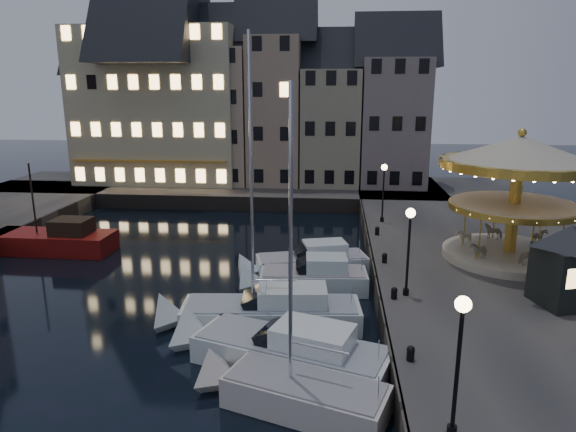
# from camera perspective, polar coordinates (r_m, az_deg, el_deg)

# --- Properties ---
(ground) EXTENTS (160.00, 160.00, 0.00)m
(ground) POSITION_cam_1_polar(r_m,az_deg,el_deg) (24.58, -4.17, -11.81)
(ground) COLOR black
(ground) RESTS_ON ground
(quay_east) EXTENTS (16.00, 56.00, 1.30)m
(quay_east) POSITION_cam_1_polar(r_m,az_deg,el_deg) (31.26, 24.22, -5.99)
(quay_east) COLOR #474442
(quay_east) RESTS_ON ground
(quay_north) EXTENTS (44.00, 12.00, 1.30)m
(quay_north) POSITION_cam_1_polar(r_m,az_deg,el_deg) (52.14, -7.81, 2.88)
(quay_north) COLOR #474442
(quay_north) RESTS_ON ground
(quaywall_e) EXTENTS (0.15, 44.00, 1.30)m
(quaywall_e) POSITION_cam_1_polar(r_m,az_deg,el_deg) (29.63, 9.35, -5.96)
(quaywall_e) COLOR #47423A
(quaywall_e) RESTS_ON ground
(quaywall_n) EXTENTS (48.00, 0.15, 1.30)m
(quaywall_n) POSITION_cam_1_polar(r_m,az_deg,el_deg) (45.98, -7.06, 1.38)
(quaywall_n) COLOR #47423A
(quaywall_n) RESTS_ON ground
(streetlamp_a) EXTENTS (0.44, 0.44, 4.17)m
(streetlamp_a) POSITION_cam_1_polar(r_m,az_deg,el_deg) (14.83, 18.51, -13.65)
(streetlamp_a) COLOR black
(streetlamp_a) RESTS_ON quay_east
(streetlamp_b) EXTENTS (0.44, 0.44, 4.17)m
(streetlamp_b) POSITION_cam_1_polar(r_m,az_deg,el_deg) (23.98, 13.31, -2.53)
(streetlamp_b) COLOR black
(streetlamp_b) RESTS_ON quay_east
(streetlamp_c) EXTENTS (0.44, 0.44, 4.17)m
(streetlamp_c) POSITION_cam_1_polar(r_m,az_deg,el_deg) (37.04, 10.57, 3.46)
(streetlamp_c) COLOR black
(streetlamp_c) RESTS_ON quay_east
(bollard_a) EXTENTS (0.30, 0.30, 0.57)m
(bollard_a) POSITION_cam_1_polar(r_m,az_deg,el_deg) (19.31, 13.47, -14.55)
(bollard_a) COLOR black
(bollard_a) RESTS_ON quay_east
(bollard_b) EXTENTS (0.30, 0.30, 0.57)m
(bollard_b) POSITION_cam_1_polar(r_m,az_deg,el_deg) (24.24, 11.72, -8.32)
(bollard_b) COLOR black
(bollard_b) RESTS_ON quay_east
(bollard_c) EXTENTS (0.30, 0.30, 0.57)m
(bollard_c) POSITION_cam_1_polar(r_m,az_deg,el_deg) (28.90, 10.68, -4.54)
(bollard_c) COLOR black
(bollard_c) RESTS_ON quay_east
(bollard_d) EXTENTS (0.30, 0.30, 0.57)m
(bollard_d) POSITION_cam_1_polar(r_m,az_deg,el_deg) (34.14, 9.88, -1.59)
(bollard_d) COLOR black
(bollard_d) RESTS_ON quay_east
(townhouse_na) EXTENTS (5.50, 8.00, 12.80)m
(townhouse_na) POSITION_cam_1_polar(r_m,az_deg,el_deg) (56.85, -19.15, 10.42)
(townhouse_na) COLOR gray
(townhouse_na) RESTS_ON quay_north
(townhouse_nb) EXTENTS (6.16, 8.00, 13.80)m
(townhouse_nb) POSITION_cam_1_polar(r_m,az_deg,el_deg) (54.82, -13.90, 11.19)
(townhouse_nb) COLOR slate
(townhouse_nb) RESTS_ON quay_north
(townhouse_nc) EXTENTS (6.82, 8.00, 14.80)m
(townhouse_nc) POSITION_cam_1_polar(r_m,az_deg,el_deg) (53.13, -7.62, 11.93)
(townhouse_nc) COLOR tan
(townhouse_nc) RESTS_ON quay_north
(townhouse_nd) EXTENTS (5.50, 8.00, 15.80)m
(townhouse_nd) POSITION_cam_1_polar(r_m,az_deg,el_deg) (52.14, -1.31, 12.56)
(townhouse_nd) COLOR #9F8870
(townhouse_nd) RESTS_ON quay_north
(townhouse_ne) EXTENTS (6.16, 8.00, 12.80)m
(townhouse_ne) POSITION_cam_1_polar(r_m,az_deg,el_deg) (51.86, 4.80, 10.84)
(townhouse_ne) COLOR gray
(townhouse_ne) RESTS_ON quay_north
(townhouse_nf) EXTENTS (6.82, 8.00, 13.80)m
(townhouse_nf) POSITION_cam_1_polar(r_m,az_deg,el_deg) (52.11, 11.60, 11.18)
(townhouse_nf) COLOR gray
(townhouse_nf) RESTS_ON quay_north
(hotel_corner) EXTENTS (17.60, 9.00, 16.80)m
(hotel_corner) POSITION_cam_1_polar(r_m,az_deg,el_deg) (54.75, -13.94, 12.76)
(hotel_corner) COLOR #C1BC93
(hotel_corner) RESTS_ON quay_north
(motorboat_a) EXTENTS (6.60, 4.01, 10.98)m
(motorboat_a) POSITION_cam_1_polar(r_m,az_deg,el_deg) (18.65, 0.21, -19.05)
(motorboat_a) COLOR beige
(motorboat_a) RESTS_ON ground
(motorboat_b) EXTENTS (8.74, 5.12, 2.15)m
(motorboat_b) POSITION_cam_1_polar(r_m,az_deg,el_deg) (20.89, -0.73, -14.77)
(motorboat_b) COLOR white
(motorboat_b) RESTS_ON ground
(motorboat_c) EXTENTS (9.25, 3.13, 12.24)m
(motorboat_c) POSITION_cam_1_polar(r_m,az_deg,el_deg) (23.98, -2.84, -10.69)
(motorboat_c) COLOR silver
(motorboat_c) RESTS_ON ground
(motorboat_d) EXTENTS (6.82, 2.61, 2.15)m
(motorboat_d) POSITION_cam_1_polar(r_m,az_deg,el_deg) (27.96, 1.98, -7.05)
(motorboat_d) COLOR silver
(motorboat_d) RESTS_ON ground
(motorboat_e) EXTENTS (7.50, 3.89, 2.15)m
(motorboat_e) POSITION_cam_1_polar(r_m,az_deg,el_deg) (30.25, 1.89, -5.37)
(motorboat_e) COLOR silver
(motorboat_e) RESTS_ON ground
(red_fishing_boat) EXTENTS (8.19, 2.96, 6.14)m
(red_fishing_boat) POSITION_cam_1_polar(r_m,az_deg,el_deg) (37.71, -24.50, -2.58)
(red_fishing_boat) COLOR maroon
(red_fishing_boat) RESTS_ON ground
(carousel) EXTENTS (8.35, 8.35, 7.31)m
(carousel) POSITION_cam_1_polar(r_m,az_deg,el_deg) (30.61, 24.18, 4.21)
(carousel) COLOR #B7AC92
(carousel) RESTS_ON quay_east
(ticket_kiosk) EXTENTS (3.56, 3.56, 4.17)m
(ticket_kiosk) POSITION_cam_1_polar(r_m,az_deg,el_deg) (25.56, 28.75, -3.47)
(ticket_kiosk) COLOR black
(ticket_kiosk) RESTS_ON quay_east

